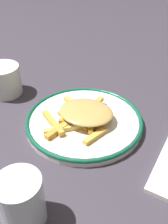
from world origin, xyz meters
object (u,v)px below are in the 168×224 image
Objects in this scene: coffee_mug at (2,81)px; water_glass at (21,201)px; plate at (84,120)px; fries_heap at (82,115)px.

water_glass is at bearing 141.15° from coffee_mug.
water_glass reaches higher than coffee_mug.
plate is 3.05× the size of water_glass.
fries_heap is 2.05× the size of water_glass.
plate is at bearing -178.97° from coffee_mug.
coffee_mug reaches higher than fries_heap.
fries_heap is 0.24m from water_glass.
water_glass is at bearing 101.11° from fries_heap.
coffee_mug reaches higher than plate.
coffee_mug is (0.30, -0.24, -0.00)m from water_glass.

